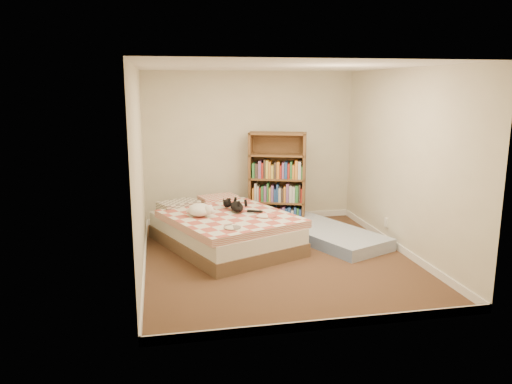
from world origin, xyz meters
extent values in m
cube|color=#4B2C20|center=(0.00, 0.00, 0.00)|extent=(3.50, 4.00, 0.01)
cube|color=white|center=(0.00, 0.00, 2.50)|extent=(3.50, 4.00, 0.01)
cube|color=beige|center=(0.00, 2.00, 1.25)|extent=(3.50, 0.01, 2.50)
cube|color=beige|center=(0.00, -2.00, 1.25)|extent=(3.50, 0.01, 2.50)
cube|color=beige|center=(-1.75, 0.00, 1.25)|extent=(0.01, 4.00, 2.50)
cube|color=beige|center=(1.75, 0.00, 1.25)|extent=(0.01, 4.00, 2.50)
cube|color=white|center=(0.00, 1.99, 0.05)|extent=(3.50, 0.02, 0.10)
cube|color=white|center=(0.00, -1.99, 0.05)|extent=(3.50, 0.02, 0.10)
cube|color=white|center=(-1.74, 0.00, 0.05)|extent=(0.02, 4.00, 0.10)
cube|color=white|center=(1.74, 0.00, 0.05)|extent=(0.02, 4.00, 0.10)
cube|color=white|center=(1.74, 0.40, 0.30)|extent=(0.03, 0.09, 0.13)
cube|color=brown|center=(-0.62, 0.67, 0.09)|extent=(2.15, 2.48, 0.19)
cube|color=silver|center=(-0.62, 0.67, 0.29)|extent=(2.11, 2.43, 0.21)
cube|color=#B85144|center=(-0.62, 0.67, 0.45)|extent=(2.07, 2.17, 0.10)
cube|color=#6C625B|center=(-0.97, 1.45, 0.48)|extent=(0.67, 0.56, 0.16)
cube|color=#B85144|center=(-0.28, 1.45, 0.48)|extent=(0.67, 0.56, 0.16)
cube|color=brown|center=(-0.06, 1.65, 0.77)|extent=(0.14, 0.30, 1.53)
cube|color=brown|center=(0.82, 1.65, 0.77)|extent=(0.14, 0.30, 1.53)
cube|color=brown|center=(0.38, 1.80, 0.77)|extent=(0.87, 0.32, 1.53)
cube|color=brown|center=(0.38, 1.65, 0.02)|extent=(0.97, 0.59, 0.03)
cube|color=brown|center=(0.38, 1.65, 0.78)|extent=(0.97, 0.59, 0.03)
cube|color=brown|center=(0.38, 1.65, 1.51)|extent=(0.97, 0.59, 0.03)
cube|color=#677FAD|center=(0.91, 0.70, 0.09)|extent=(1.58, 2.13, 0.17)
ellipsoid|color=black|center=(-0.44, 0.72, 0.57)|extent=(0.36, 0.44, 0.13)
sphere|color=black|center=(-0.44, 0.94, 0.58)|extent=(0.17, 0.17, 0.13)
cone|color=black|center=(-0.47, 0.98, 0.63)|extent=(0.06, 0.06, 0.05)
cone|color=black|center=(-0.40, 0.98, 0.63)|extent=(0.06, 0.06, 0.05)
cylinder|color=black|center=(-0.33, 0.45, 0.53)|extent=(0.15, 0.22, 0.05)
ellipsoid|color=white|center=(-0.98, 0.56, 0.59)|extent=(0.36, 0.39, 0.17)
sphere|color=white|center=(-0.88, 0.45, 0.60)|extent=(0.15, 0.15, 0.14)
sphere|color=white|center=(-0.83, 0.41, 0.59)|extent=(0.07, 0.07, 0.06)
sphere|color=white|center=(-1.12, 0.63, 0.57)|extent=(0.09, 0.09, 0.08)
camera|label=1|loc=(-1.51, -6.15, 2.28)|focal=35.00mm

